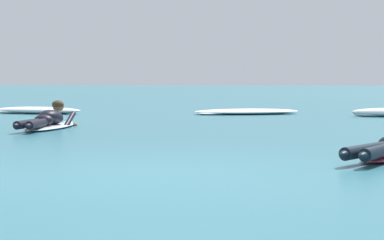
# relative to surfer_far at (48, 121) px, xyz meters

# --- Properties ---
(ground_plane) EXTENTS (120.00, 120.00, 0.00)m
(ground_plane) POSITION_rel_surfer_far_xyz_m (2.55, 3.85, -0.14)
(ground_plane) COLOR #2D6B7A
(surfer_far) EXTENTS (0.74, 2.56, 0.53)m
(surfer_far) POSITION_rel_surfer_far_xyz_m (0.00, 0.00, 0.00)
(surfer_far) COLOR silver
(surfer_far) RESTS_ON ground
(whitewater_mid_right) EXTENTS (2.38, 1.09, 0.17)m
(whitewater_mid_right) POSITION_rel_surfer_far_xyz_m (-1.64, 5.33, -0.06)
(whitewater_mid_right) COLOR white
(whitewater_mid_right) RESTS_ON ground
(whitewater_back) EXTENTS (2.83, 1.77, 0.13)m
(whitewater_back) POSITION_rel_surfer_far_xyz_m (3.53, 5.52, -0.08)
(whitewater_back) COLOR white
(whitewater_back) RESTS_ON ground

